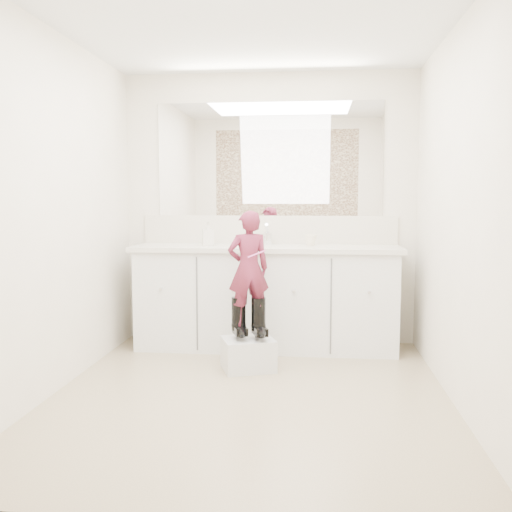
# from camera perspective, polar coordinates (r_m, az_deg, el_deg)

# --- Properties ---
(floor) EXTENTS (3.00, 3.00, 0.00)m
(floor) POSITION_cam_1_polar(r_m,az_deg,el_deg) (3.87, -0.63, -13.76)
(floor) COLOR #8A765A
(floor) RESTS_ON ground
(ceiling) EXTENTS (3.00, 3.00, 0.00)m
(ceiling) POSITION_cam_1_polar(r_m,az_deg,el_deg) (3.81, -0.67, 22.66)
(ceiling) COLOR white
(ceiling) RESTS_ON wall_back
(wall_back) EXTENTS (2.60, 0.00, 2.60)m
(wall_back) POSITION_cam_1_polar(r_m,az_deg,el_deg) (5.14, 1.30, 4.73)
(wall_back) COLOR beige
(wall_back) RESTS_ON floor
(wall_front) EXTENTS (2.60, 0.00, 2.60)m
(wall_front) POSITION_cam_1_polar(r_m,az_deg,el_deg) (2.17, -5.28, 3.28)
(wall_front) COLOR beige
(wall_front) RESTS_ON floor
(wall_left) EXTENTS (0.00, 3.00, 3.00)m
(wall_left) POSITION_cam_1_polar(r_m,az_deg,el_deg) (4.01, -19.48, 4.11)
(wall_left) COLOR beige
(wall_left) RESTS_ON floor
(wall_right) EXTENTS (0.00, 3.00, 3.00)m
(wall_right) POSITION_cam_1_polar(r_m,az_deg,el_deg) (3.73, 19.67, 4.00)
(wall_right) COLOR beige
(wall_right) RESTS_ON floor
(vanity_cabinet) EXTENTS (2.20, 0.55, 0.85)m
(vanity_cabinet) POSITION_cam_1_polar(r_m,az_deg,el_deg) (4.94, 1.02, -4.35)
(vanity_cabinet) COLOR silver
(vanity_cabinet) RESTS_ON floor
(countertop) EXTENTS (2.28, 0.58, 0.04)m
(countertop) POSITION_cam_1_polar(r_m,az_deg,el_deg) (4.87, 1.01, 0.78)
(countertop) COLOR beige
(countertop) RESTS_ON vanity_cabinet
(backsplash) EXTENTS (2.28, 0.03, 0.25)m
(backsplash) POSITION_cam_1_polar(r_m,az_deg,el_deg) (5.13, 1.28, 2.66)
(backsplash) COLOR beige
(backsplash) RESTS_ON countertop
(mirror) EXTENTS (2.00, 0.02, 1.00)m
(mirror) POSITION_cam_1_polar(r_m,az_deg,el_deg) (5.14, 1.30, 9.64)
(mirror) COLOR white
(mirror) RESTS_ON wall_back
(dot_panel) EXTENTS (2.00, 0.01, 1.20)m
(dot_panel) POSITION_cam_1_polar(r_m,az_deg,el_deg) (2.20, -5.34, 15.07)
(dot_panel) COLOR #472819
(dot_panel) RESTS_ON wall_front
(faucet) EXTENTS (0.08, 0.08, 0.10)m
(faucet) POSITION_cam_1_polar(r_m,az_deg,el_deg) (5.03, 1.18, 1.74)
(faucet) COLOR silver
(faucet) RESTS_ON countertop
(cup) EXTENTS (0.12, 0.12, 0.10)m
(cup) POSITION_cam_1_polar(r_m,az_deg,el_deg) (4.91, 5.49, 1.59)
(cup) COLOR #F1E2C1
(cup) RESTS_ON countertop
(soap_bottle) EXTENTS (0.12, 0.12, 0.21)m
(soap_bottle) POSITION_cam_1_polar(r_m,az_deg,el_deg) (4.91, -4.84, 2.24)
(soap_bottle) COLOR silver
(soap_bottle) RESTS_ON countertop
(step_stool) EXTENTS (0.46, 0.42, 0.24)m
(step_stool) POSITION_cam_1_polar(r_m,az_deg,el_deg) (4.38, -0.78, -9.79)
(step_stool) COLOR silver
(step_stool) RESTS_ON floor
(boot_left) EXTENTS (0.18, 0.23, 0.31)m
(boot_left) POSITION_cam_1_polar(r_m,az_deg,el_deg) (4.34, -1.74, -6.19)
(boot_left) COLOR black
(boot_left) RESTS_ON step_stool
(boot_right) EXTENTS (0.18, 0.23, 0.31)m
(boot_right) POSITION_cam_1_polar(r_m,az_deg,el_deg) (4.32, 0.24, -6.23)
(boot_right) COLOR black
(boot_right) RESTS_ON step_stool
(toddler) EXTENTS (0.37, 0.30, 0.87)m
(toddler) POSITION_cam_1_polar(r_m,az_deg,el_deg) (4.27, -0.76, -1.25)
(toddler) COLOR #AF355D
(toddler) RESTS_ON step_stool
(toothbrush) EXTENTS (0.13, 0.06, 0.06)m
(toothbrush) POSITION_cam_1_polar(r_m,az_deg,el_deg) (4.17, 0.06, 0.20)
(toothbrush) COLOR #E659B0
(toothbrush) RESTS_ON toddler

